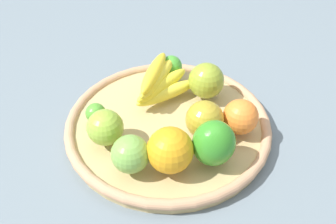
{
  "coord_description": "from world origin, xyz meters",
  "views": [
    {
      "loc": [
        0.58,
        -0.02,
        0.56
      ],
      "look_at": [
        0.0,
        0.0,
        0.05
      ],
      "focal_mm": 41.07,
      "sensor_mm": 36.0,
      "label": 1
    }
  ],
  "objects_px": {
    "apple_2": "(205,120)",
    "bell_pepper": "(214,143)",
    "apple_0": "(206,81)",
    "orange_0": "(241,117)",
    "lime_1": "(171,67)",
    "lime_0": "(96,112)",
    "banana_bunch": "(160,82)",
    "apple_1": "(105,127)",
    "orange_1": "(171,150)",
    "apple_3": "(130,154)"
  },
  "relations": [
    {
      "from": "apple_2",
      "to": "bell_pepper",
      "type": "height_order",
      "value": "bell_pepper"
    },
    {
      "from": "apple_0",
      "to": "orange_0",
      "type": "relative_size",
      "value": 1.11
    },
    {
      "from": "lime_1",
      "to": "lime_0",
      "type": "distance_m",
      "value": 0.22
    },
    {
      "from": "apple_2",
      "to": "apple_0",
      "type": "xyz_separation_m",
      "value": [
        -0.12,
        0.02,
        0.0
      ]
    },
    {
      "from": "banana_bunch",
      "to": "apple_1",
      "type": "height_order",
      "value": "same"
    },
    {
      "from": "orange_1",
      "to": "apple_3",
      "type": "distance_m",
      "value": 0.07
    },
    {
      "from": "bell_pepper",
      "to": "apple_3",
      "type": "bearing_deg",
      "value": 176.99
    },
    {
      "from": "banana_bunch",
      "to": "bell_pepper",
      "type": "xyz_separation_m",
      "value": [
        0.19,
        0.09,
        0.01
      ]
    },
    {
      "from": "orange_0",
      "to": "lime_1",
      "type": "bearing_deg",
      "value": -145.56
    },
    {
      "from": "banana_bunch",
      "to": "orange_1",
      "type": "bearing_deg",
      "value": 4.77
    },
    {
      "from": "apple_0",
      "to": "apple_2",
      "type": "bearing_deg",
      "value": -7.19
    },
    {
      "from": "apple_1",
      "to": "lime_1",
      "type": "xyz_separation_m",
      "value": [
        -0.21,
        0.13,
        -0.01
      ]
    },
    {
      "from": "apple_2",
      "to": "orange_0",
      "type": "xyz_separation_m",
      "value": [
        -0.01,
        0.07,
        -0.0
      ]
    },
    {
      "from": "orange_1",
      "to": "banana_bunch",
      "type": "relative_size",
      "value": 0.54
    },
    {
      "from": "lime_1",
      "to": "lime_0",
      "type": "relative_size",
      "value": 1.24
    },
    {
      "from": "apple_1",
      "to": "apple_3",
      "type": "distance_m",
      "value": 0.08
    },
    {
      "from": "apple_0",
      "to": "lime_1",
      "type": "bearing_deg",
      "value": -135.32
    },
    {
      "from": "banana_bunch",
      "to": "apple_1",
      "type": "xyz_separation_m",
      "value": [
        0.14,
        -0.1,
        -0.0
      ]
    },
    {
      "from": "apple_2",
      "to": "apple_3",
      "type": "height_order",
      "value": "apple_2"
    },
    {
      "from": "apple_3",
      "to": "lime_0",
      "type": "distance_m",
      "value": 0.15
    },
    {
      "from": "banana_bunch",
      "to": "apple_3",
      "type": "bearing_deg",
      "value": -14.62
    },
    {
      "from": "lime_0",
      "to": "apple_1",
      "type": "bearing_deg",
      "value": 23.04
    },
    {
      "from": "lime_0",
      "to": "apple_3",
      "type": "bearing_deg",
      "value": 30.53
    },
    {
      "from": "lime_1",
      "to": "bell_pepper",
      "type": "bearing_deg",
      "value": 13.93
    },
    {
      "from": "orange_0",
      "to": "apple_1",
      "type": "bearing_deg",
      "value": -84.96
    },
    {
      "from": "apple_0",
      "to": "lime_0",
      "type": "height_order",
      "value": "apple_0"
    },
    {
      "from": "banana_bunch",
      "to": "lime_1",
      "type": "bearing_deg",
      "value": 159.55
    },
    {
      "from": "lime_1",
      "to": "orange_0",
      "type": "height_order",
      "value": "orange_0"
    },
    {
      "from": "apple_1",
      "to": "bell_pepper",
      "type": "distance_m",
      "value": 0.2
    },
    {
      "from": "orange_1",
      "to": "apple_2",
      "type": "distance_m",
      "value": 0.1
    },
    {
      "from": "apple_2",
      "to": "orange_0",
      "type": "relative_size",
      "value": 1.07
    },
    {
      "from": "lime_1",
      "to": "lime_0",
      "type": "bearing_deg",
      "value": -46.45
    },
    {
      "from": "orange_1",
      "to": "orange_0",
      "type": "relative_size",
      "value": 1.2
    },
    {
      "from": "bell_pepper",
      "to": "orange_0",
      "type": "distance_m",
      "value": 0.1
    },
    {
      "from": "orange_0",
      "to": "orange_1",
      "type": "bearing_deg",
      "value": -56.58
    },
    {
      "from": "orange_0",
      "to": "apple_3",
      "type": "height_order",
      "value": "same"
    },
    {
      "from": "lime_0",
      "to": "bell_pepper",
      "type": "bearing_deg",
      "value": 62.31
    },
    {
      "from": "apple_1",
      "to": "bell_pepper",
      "type": "height_order",
      "value": "bell_pepper"
    },
    {
      "from": "orange_1",
      "to": "bell_pepper",
      "type": "height_order",
      "value": "bell_pepper"
    },
    {
      "from": "apple_2",
      "to": "apple_0",
      "type": "distance_m",
      "value": 0.12
    },
    {
      "from": "orange_1",
      "to": "apple_2",
      "type": "height_order",
      "value": "orange_1"
    },
    {
      "from": "orange_1",
      "to": "lime_0",
      "type": "relative_size",
      "value": 2.01
    },
    {
      "from": "apple_1",
      "to": "apple_3",
      "type": "relative_size",
      "value": 1.01
    },
    {
      "from": "apple_1",
      "to": "apple_0",
      "type": "distance_m",
      "value": 0.24
    },
    {
      "from": "orange_1",
      "to": "banana_bunch",
      "type": "height_order",
      "value": "orange_1"
    },
    {
      "from": "lime_1",
      "to": "orange_0",
      "type": "xyz_separation_m",
      "value": [
        0.19,
        0.13,
        0.01
      ]
    },
    {
      "from": "lime_1",
      "to": "lime_0",
      "type": "xyz_separation_m",
      "value": [
        0.15,
        -0.16,
        -0.0
      ]
    },
    {
      "from": "bell_pepper",
      "to": "apple_1",
      "type": "bearing_deg",
      "value": 156.25
    },
    {
      "from": "banana_bunch",
      "to": "apple_3",
      "type": "distance_m",
      "value": 0.21
    },
    {
      "from": "apple_3",
      "to": "lime_0",
      "type": "relative_size",
      "value": 1.67
    }
  ]
}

